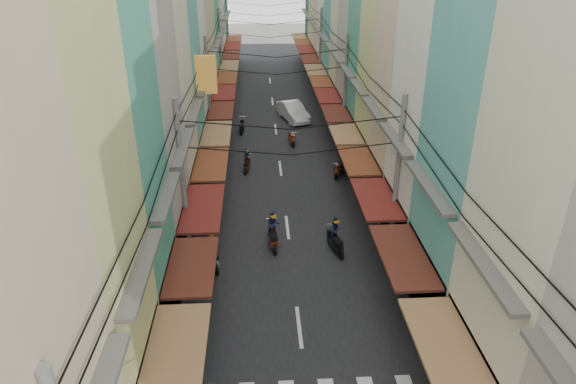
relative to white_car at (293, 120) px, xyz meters
name	(u,v)px	position (x,y,z in m)	size (l,w,h in m)	color
ground	(295,296)	(-1.59, -24.40, 0.00)	(160.00, 160.00, 0.00)	slate
road	(277,138)	(-1.59, -4.40, 0.01)	(10.00, 80.00, 0.02)	black
sidewalk_left	(194,139)	(-8.09, -4.40, 0.03)	(3.00, 80.00, 0.06)	gray
sidewalk_right	(358,136)	(4.91, -4.40, 0.03)	(3.00, 80.00, 0.06)	gray
building_row_left	(153,15)	(-9.51, -7.84, 9.78)	(7.80, 67.67, 23.70)	silver
building_row_right	(398,19)	(6.33, -7.96, 9.41)	(7.80, 68.98, 22.59)	teal
utility_poles	(279,69)	(-1.59, -9.39, 6.59)	(10.20, 66.13, 8.20)	gray
white_car	(293,120)	(0.00, 0.00, 0.00)	(5.33, 2.09, 1.88)	white
bicycle	(456,321)	(4.92, -26.45, 0.00)	(0.60, 1.61, 1.11)	black
moving_scooters	(275,200)	(-2.15, -16.19, 0.56)	(8.06, 20.73, 1.98)	black
parked_scooters	(424,357)	(2.79, -28.81, 0.48)	(13.07, 13.16, 0.98)	black
pedestrians	(183,256)	(-6.63, -22.49, 1.03)	(13.06, 22.21, 2.19)	black
market_umbrella	(469,326)	(3.94, -29.42, 2.37)	(2.55, 2.55, 2.69)	#B2B2B7
traffic_sign	(456,291)	(4.37, -27.06, 2.05)	(0.10, 0.62, 2.83)	gray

